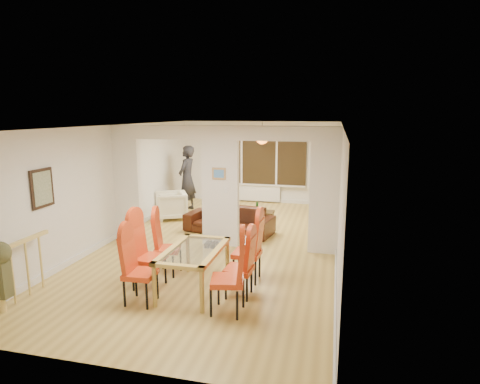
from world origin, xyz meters
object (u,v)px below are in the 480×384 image
at_px(dining_chair_ra, 227,275).
at_px(television, 319,206).
at_px(armchair, 171,205).
at_px(bottle, 257,206).
at_px(person, 187,178).
at_px(bowl, 252,210).
at_px(dining_chair_lc, 167,245).
at_px(coffee_table, 257,215).
at_px(dining_chair_lb, 149,253).
at_px(dining_chair_rb, 239,265).
at_px(sofa, 229,220).
at_px(dining_chair_rc, 247,248).
at_px(dining_table, 194,269).
at_px(dining_chair_la, 140,268).

relative_size(dining_chair_ra, television, 1.28).
relative_size(armchair, bottle, 3.11).
xyz_separation_m(person, bowl, (2.06, -0.47, -0.73)).
relative_size(dining_chair_lc, television, 1.19).
xyz_separation_m(dining_chair_lc, bowl, (0.70, 4.14, -0.30)).
relative_size(coffee_table, bowl, 3.96).
bearing_deg(dining_chair_lb, armchair, 113.92).
distance_m(person, bowl, 2.24).
xyz_separation_m(coffee_table, bowl, (-0.14, -0.02, 0.13)).
bearing_deg(dining_chair_rb, bottle, 101.31).
height_order(dining_chair_lb, sofa, dining_chair_lb).
relative_size(armchair, person, 0.42).
height_order(dining_chair_lc, dining_chair_rc, dining_chair_rc).
distance_m(dining_chair_lc, person, 4.83).
bearing_deg(sofa, coffee_table, 83.76).
bearing_deg(dining_chair_lc, bowl, 67.35).
bearing_deg(dining_chair_rb, dining_table, 179.99).
xyz_separation_m(dining_chair_ra, coffee_table, (-0.59, 5.30, -0.48)).
bearing_deg(television, dining_chair_lb, 135.37).
bearing_deg(dining_chair_rb, dining_chair_ra, -90.08).
distance_m(armchair, bowl, 2.23).
distance_m(television, bowl, 1.98).
xyz_separation_m(dining_chair_lb, bowl, (0.76, 4.75, -0.35)).
distance_m(dining_chair_la, dining_chair_rb, 1.51).
bearing_deg(person, dining_chair_ra, 31.19).
relative_size(dining_table, bowl, 6.52).
distance_m(dining_table, dining_chair_rc, 0.98).
distance_m(dining_chair_lb, person, 5.40).
relative_size(dining_chair_lb, sofa, 0.56).
bearing_deg(bottle, dining_chair_lc, -101.01).
relative_size(dining_chair_la, dining_chair_rb, 1.07).
bearing_deg(dining_table, bowl, 90.01).
bearing_deg(dining_chair_lc, sofa, 68.23).
relative_size(dining_chair_rb, television, 1.15).
distance_m(dining_chair_la, bowl, 5.35).
bearing_deg(person, dining_chair_lc, 21.78).
distance_m(dining_chair_rb, armchair, 5.11).
xyz_separation_m(dining_chair_lb, coffee_table, (0.89, 4.77, -0.49)).
bearing_deg(armchair, dining_chair_rb, 7.26).
bearing_deg(television, dining_table, 141.89).
distance_m(dining_table, dining_chair_ra, 0.97).
height_order(dining_chair_rb, bottle, dining_chair_rb).
distance_m(dining_chair_lb, coffee_table, 4.88).
height_order(dining_chair_rb, bowl, dining_chair_rb).
relative_size(dining_chair_ra, person, 0.60).
relative_size(dining_chair_rb, sofa, 0.49).
height_order(dining_chair_lb, dining_chair_ra, dining_chair_lb).
distance_m(dining_chair_rb, person, 5.93).
xyz_separation_m(dining_table, dining_chair_lb, (-0.76, -0.07, 0.24)).
relative_size(dining_chair_lc, dining_chair_ra, 0.93).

